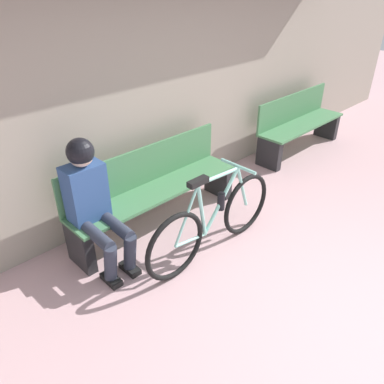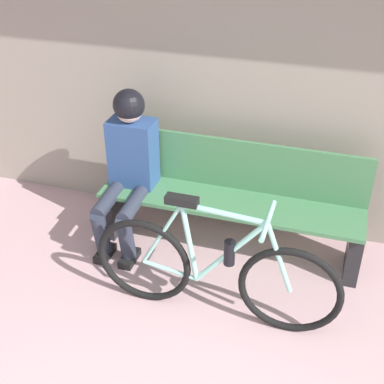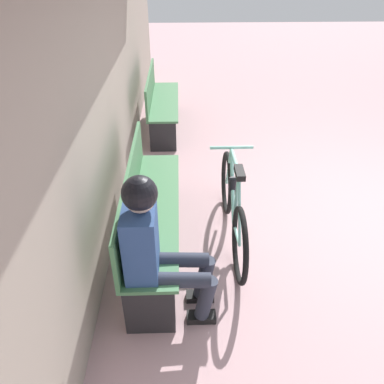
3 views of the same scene
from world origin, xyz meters
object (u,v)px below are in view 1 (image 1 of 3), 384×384
at_px(bicycle, 214,221).
at_px(park_bench_far, 299,125).
at_px(person_seated, 92,198).
at_px(park_bench_near, 154,190).

height_order(bicycle, park_bench_far, bicycle).
distance_m(bicycle, person_seated, 1.11).
bearing_deg(person_seated, bicycle, -37.50).
height_order(person_seated, park_bench_far, person_seated).
height_order(park_bench_near, park_bench_far, same).
bearing_deg(person_seated, park_bench_near, 8.78).
bearing_deg(park_bench_far, bicycle, -164.09).
bearing_deg(park_bench_near, person_seated, -171.22).
relative_size(person_seated, park_bench_far, 0.72).
bearing_deg(bicycle, park_bench_far, 15.91).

